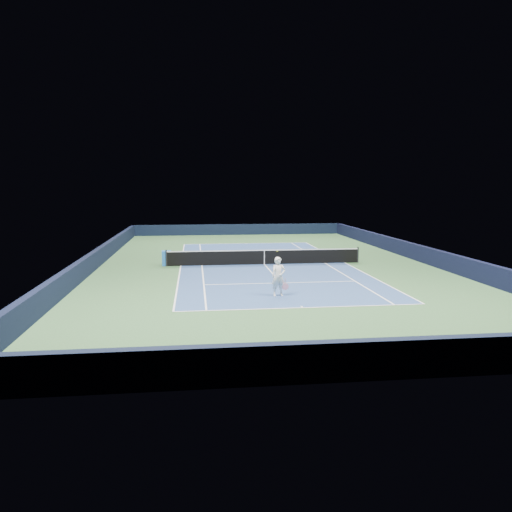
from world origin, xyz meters
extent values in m
plane|color=#315830|center=(0.00, 0.00, 0.00)|extent=(40.00, 40.00, 0.00)
cube|color=black|center=(0.00, 19.82, 0.55)|extent=(22.00, 0.35, 1.10)
cube|color=black|center=(0.00, -19.82, 0.55)|extent=(22.00, 0.35, 1.10)
cube|color=black|center=(10.82, 0.00, 0.55)|extent=(0.35, 40.00, 1.10)
cube|color=black|center=(-10.82, 0.00, 0.55)|extent=(0.35, 40.00, 1.10)
cube|color=navy|center=(0.00, 0.00, 0.00)|extent=(10.97, 23.77, 0.01)
cube|color=white|center=(0.00, 11.88, 0.01)|extent=(10.97, 0.08, 0.00)
cube|color=white|center=(0.00, -11.88, 0.01)|extent=(10.97, 0.08, 0.00)
cube|color=white|center=(5.49, 0.00, 0.01)|extent=(0.08, 23.77, 0.00)
cube|color=white|center=(-5.49, 0.00, 0.01)|extent=(0.08, 23.77, 0.00)
cube|color=white|center=(4.12, 0.00, 0.01)|extent=(0.08, 23.77, 0.00)
cube|color=white|center=(-4.12, 0.00, 0.01)|extent=(0.08, 23.77, 0.00)
cube|color=white|center=(0.00, 6.40, 0.01)|extent=(8.23, 0.08, 0.00)
cube|color=white|center=(0.00, -6.40, 0.01)|extent=(8.23, 0.08, 0.00)
cube|color=white|center=(0.00, 0.00, 0.01)|extent=(0.08, 12.80, 0.00)
cube|color=white|center=(0.00, 11.73, 0.01)|extent=(0.08, 0.30, 0.00)
cube|color=white|center=(0.00, -11.73, 0.01)|extent=(0.08, 0.30, 0.00)
cylinder|color=black|center=(-6.40, 0.00, 0.54)|extent=(0.10, 0.10, 1.07)
cylinder|color=black|center=(6.40, 0.00, 0.54)|extent=(0.10, 0.10, 1.07)
cube|color=black|center=(0.00, 0.00, 0.46)|extent=(12.80, 0.03, 0.91)
cube|color=white|center=(0.00, 0.00, 0.94)|extent=(12.80, 0.04, 0.06)
cube|color=white|center=(0.00, 0.00, 0.46)|extent=(0.05, 0.04, 0.91)
cube|color=blue|center=(-6.40, 0.27, 0.49)|extent=(0.63, 0.58, 0.97)
cube|color=white|center=(-6.11, 0.27, 0.45)|extent=(0.04, 0.43, 0.43)
imported|color=white|center=(-0.66, -9.47, 0.94)|extent=(0.74, 0.54, 1.86)
cylinder|color=pink|center=(-0.34, -9.52, 0.70)|extent=(0.03, 0.03, 0.31)
cylinder|color=black|center=(-0.34, -9.52, 0.46)|extent=(0.31, 0.02, 0.31)
cylinder|color=pink|center=(-0.34, -9.52, 0.46)|extent=(0.33, 0.03, 0.33)
sphere|color=#AFC028|center=(-0.56, -8.47, 2.01)|extent=(0.07, 0.07, 0.07)
camera|label=1|loc=(-4.54, -32.30, 5.24)|focal=35.00mm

